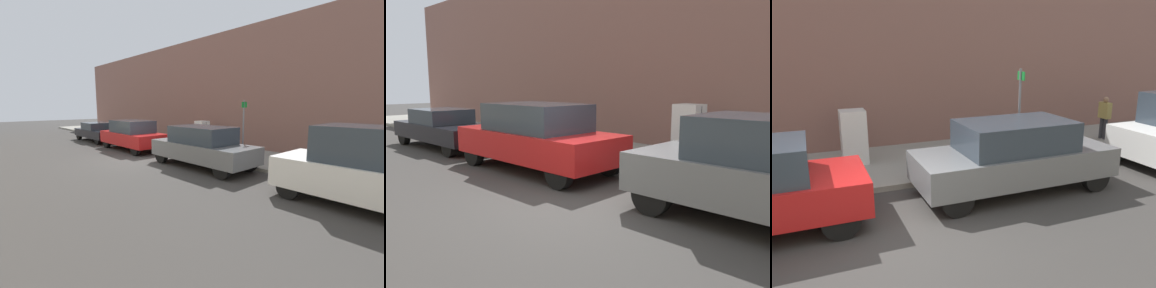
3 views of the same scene
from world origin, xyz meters
The scene contains 6 objects.
ground_plane centered at (0.00, 0.00, 0.00)m, with size 80.00×80.00×0.00m, color #383533.
sidewalk_slab centered at (-4.22, 0.00, 0.07)m, with size 3.80×44.00×0.14m, color gray.
building_facade_near centered at (-7.36, 0.00, 3.56)m, with size 2.48×39.60×7.12m, color #7F564C.
discarded_refrigerator centered at (-4.54, -0.16, 0.93)m, with size 0.66×0.72×1.57m.
parked_sedan_dark centered at (-1.21, -7.88, 0.71)m, with size 1.80×4.70×1.37m.
parked_suv_red centered at (-1.21, -2.69, 0.91)m, with size 1.96×4.71×1.76m.
Camera 2 is at (4.98, 4.83, 2.25)m, focal length 35.00 mm.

